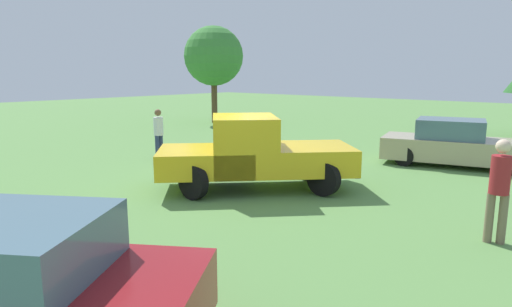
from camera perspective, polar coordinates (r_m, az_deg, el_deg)
ground_plane at (r=11.32m, az=-2.46°, el=-4.24°), size 80.00×80.00×0.00m
pickup_truck at (r=10.84m, az=-0.64°, el=0.29°), size 4.66×4.77×1.84m
sedan_near at (r=15.02m, az=24.55°, el=1.06°), size 4.72×2.84×1.46m
person_bystander at (r=8.40m, az=29.18°, el=-3.60°), size 0.41×0.41×1.80m
person_visitor at (r=15.00m, az=-12.60°, el=2.85°), size 0.40×0.40×1.69m
tree_back_right at (r=25.75m, az=-5.56°, el=12.52°), size 3.39×3.39×5.54m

